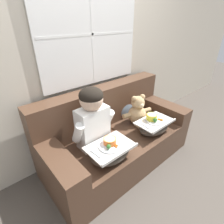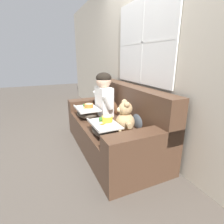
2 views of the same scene
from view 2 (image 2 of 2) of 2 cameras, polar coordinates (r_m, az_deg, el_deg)
The scene contains 9 objects.
ground_plane at distance 2.67m, azimuth -0.27°, elevation -11.68°, with size 14.00×14.00×0.00m, color #4C443D.
wall_back_with_window at distance 2.59m, azimuth 10.57°, elevation 17.33°, with size 8.00×0.08×2.60m.
couch at distance 2.56m, azimuth 1.18°, elevation -4.92°, with size 1.85×0.86×0.92m.
throw_pillow_behind_child at distance 2.85m, azimuth 1.45°, elevation 2.69°, with size 0.34×0.16×0.35m.
throw_pillow_behind_teddy at distance 2.27m, azimuth 9.16°, elevation -1.46°, with size 0.32×0.16×0.34m.
child_figure at distance 2.72m, azimuth -2.69°, elevation 6.42°, with size 0.48×0.24×0.67m.
teddy_bear at distance 2.16m, azimuth 4.19°, elevation -2.09°, with size 0.43×0.31×0.40m.
lap_tray_child at distance 2.71m, azimuth -8.05°, elevation -0.06°, with size 0.45×0.32×0.22m.
lap_tray_teddy at distance 2.08m, azimuth -2.48°, elevation -5.31°, with size 0.45×0.30×0.23m.
Camera 2 is at (2.13, -0.95, 1.30)m, focal length 28.00 mm.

